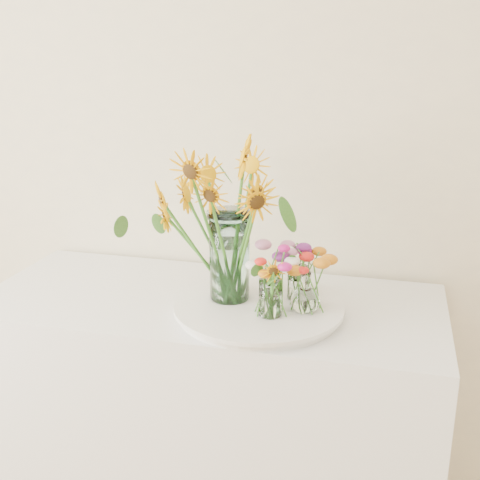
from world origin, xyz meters
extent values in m
cube|color=white|center=(-0.09, 1.93, 0.45)|extent=(1.40, 0.60, 0.90)
cylinder|color=white|center=(0.08, 1.86, 0.91)|extent=(0.46, 0.46, 0.02)
cylinder|color=silver|center=(-0.01, 1.88, 1.06)|extent=(0.15, 0.15, 0.27)
cylinder|color=white|center=(0.13, 1.79, 0.98)|extent=(0.08, 0.08, 0.11)
cylinder|color=white|center=(0.18, 1.93, 0.98)|extent=(0.06, 0.06, 0.10)
camera|label=1|loc=(0.43, 0.31, 1.63)|focal=45.00mm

